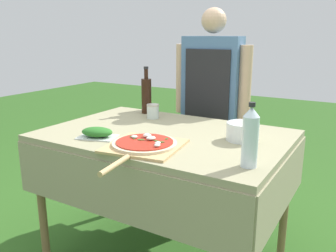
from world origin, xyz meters
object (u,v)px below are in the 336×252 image
(oil_bottle, at_px, (146,95))
(sauce_jar, at_px, (153,112))
(pizza_on_peel, at_px, (144,145))
(herb_container, at_px, (97,133))
(mixing_tub, at_px, (243,131))
(prep_table, at_px, (165,148))
(water_bottle, at_px, (250,137))
(person_cook, at_px, (211,97))

(oil_bottle, xyz_separation_m, sauce_jar, (0.12, -0.11, -0.09))
(pizza_on_peel, xyz_separation_m, herb_container, (-0.31, 0.02, 0.01))
(pizza_on_peel, relative_size, mixing_tub, 3.52)
(pizza_on_peel, xyz_separation_m, mixing_tub, (0.36, 0.36, 0.03))
(prep_table, relative_size, mixing_tub, 8.01)
(herb_container, height_order, mixing_tub, mixing_tub)
(oil_bottle, bearing_deg, sauce_jar, -41.73)
(sauce_jar, bearing_deg, water_bottle, -32.67)
(herb_container, bearing_deg, sauce_jar, 88.77)
(prep_table, distance_m, oil_bottle, 0.56)
(person_cook, distance_m, pizza_on_peel, 1.00)
(oil_bottle, relative_size, sauce_jar, 3.46)
(water_bottle, bearing_deg, prep_table, 154.84)
(water_bottle, bearing_deg, mixing_tub, 113.22)
(person_cook, relative_size, herb_container, 6.70)
(herb_container, bearing_deg, mixing_tub, 27.26)
(herb_container, bearing_deg, oil_bottle, 100.08)
(prep_table, distance_m, pizza_on_peel, 0.30)
(pizza_on_peel, xyz_separation_m, oil_bottle, (-0.42, 0.64, 0.11))
(person_cook, bearing_deg, sauce_jar, 64.25)
(person_cook, height_order, water_bottle, person_cook)
(herb_container, distance_m, mixing_tub, 0.75)
(prep_table, xyz_separation_m, herb_container, (-0.25, -0.26, 0.12))
(herb_container, xyz_separation_m, mixing_tub, (0.67, 0.34, 0.02))
(person_cook, height_order, pizza_on_peel, person_cook)
(prep_table, xyz_separation_m, person_cook, (-0.04, 0.71, 0.17))
(person_cook, distance_m, mixing_tub, 0.78)
(water_bottle, bearing_deg, oil_bottle, 146.01)
(prep_table, relative_size, oil_bottle, 4.18)
(prep_table, height_order, person_cook, person_cook)
(water_bottle, xyz_separation_m, herb_container, (-0.81, 0.00, -0.10))
(prep_table, height_order, herb_container, herb_container)
(person_cook, height_order, mixing_tub, person_cook)
(water_bottle, bearing_deg, herb_container, 179.96)
(pizza_on_peel, bearing_deg, person_cook, 86.92)
(prep_table, distance_m, sauce_jar, 0.37)
(sauce_jar, bearing_deg, oil_bottle, 138.27)
(water_bottle, height_order, herb_container, water_bottle)
(pizza_on_peel, xyz_separation_m, water_bottle, (0.51, 0.02, 0.11))
(prep_table, relative_size, person_cook, 0.88)
(oil_bottle, height_order, herb_container, oil_bottle)
(sauce_jar, bearing_deg, person_cook, 66.38)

